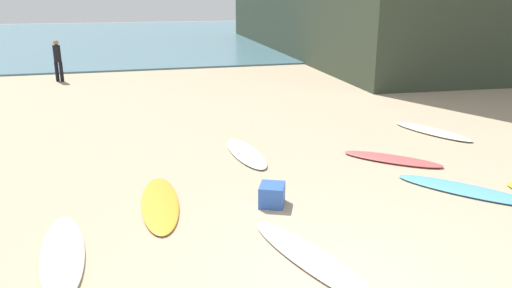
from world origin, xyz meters
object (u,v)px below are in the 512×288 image
object	(u,v)px
surfboard_1	(246,153)
beach_cooler	(272,195)
surfboard_6	(312,259)
beachgoer_near	(58,59)
surfboard_2	(432,131)
surfboard_0	(62,253)
surfboard_5	(392,159)
surfboard_4	(466,190)
surfboard_7	(160,203)

from	to	relation	value
surfboard_1	beach_cooler	size ratio (longest dim) A/B	4.92
surfboard_6	beachgoer_near	distance (m)	16.10
surfboard_2	beachgoer_near	bearing A→B (deg)	-66.91
surfboard_0	surfboard_1	bearing A→B (deg)	-138.75
surfboard_2	surfboard_5	distance (m)	2.64
surfboard_2	beachgoer_near	xyz separation A→B (m)	(-9.59, 10.62, 0.86)
surfboard_0	surfboard_4	xyz separation A→B (m)	(6.59, 0.39, -0.01)
surfboard_4	surfboard_1	bearing A→B (deg)	98.28
surfboard_1	surfboard_4	world-z (taller)	surfboard_1
surfboard_6	surfboard_0	bearing A→B (deg)	-35.13
surfboard_0	beach_cooler	distance (m)	3.26
surfboard_4	surfboard_6	xyz separation A→B (m)	(-3.48, -1.43, 0.00)
surfboard_4	surfboard_7	size ratio (longest dim) A/B	1.03
surfboard_0	beachgoer_near	world-z (taller)	beachgoer_near
surfboard_1	surfboard_6	xyz separation A→B (m)	(-0.31, -4.47, -0.01)
surfboard_0	beachgoer_near	distance (m)	14.51
beachgoer_near	beach_cooler	distance (m)	14.35
surfboard_6	beachgoer_near	world-z (taller)	beachgoer_near
surfboard_0	beach_cooler	world-z (taller)	beach_cooler
surfboard_0	beach_cooler	bearing A→B (deg)	-169.70
surfboard_2	surfboard_7	world-z (taller)	surfboard_2
surfboard_6	surfboard_7	world-z (taller)	surfboard_6
surfboard_6	surfboard_5	bearing A→B (deg)	-150.55
surfboard_0	surfboard_6	xyz separation A→B (m)	(3.11, -1.04, -0.01)
surfboard_7	beachgoer_near	world-z (taller)	beachgoer_near
beachgoer_near	surfboard_6	bearing A→B (deg)	-45.83
surfboard_5	surfboard_7	distance (m)	4.92
surfboard_2	surfboard_4	distance (m)	3.84
surfboard_1	surfboard_4	xyz separation A→B (m)	(3.17, -3.05, -0.01)
surfboard_2	surfboard_4	size ratio (longest dim) A/B	0.91
surfboard_1	beach_cooler	world-z (taller)	beach_cooler
surfboard_6	beach_cooler	size ratio (longest dim) A/B	5.60
surfboard_2	beach_cooler	distance (m)	5.99
surfboard_2	beachgoer_near	world-z (taller)	beachgoer_near
surfboard_5	surfboard_6	bearing A→B (deg)	0.65
beachgoer_near	surfboard_1	bearing A→B (deg)	-38.54
surfboard_7	surfboard_1	bearing A→B (deg)	-129.71
surfboard_0	surfboard_6	bearing A→B (deg)	157.67
surfboard_1	surfboard_5	size ratio (longest dim) A/B	1.08
surfboard_5	surfboard_7	size ratio (longest dim) A/B	0.88
surfboard_0	surfboard_5	xyz separation A→B (m)	(6.23, 2.21, -0.00)
surfboard_2	beach_cooler	size ratio (longest dim) A/B	4.88
surfboard_0	surfboard_6	world-z (taller)	surfboard_0
surfboard_0	surfboard_7	size ratio (longest dim) A/B	1.00
surfboard_1	beachgoer_near	world-z (taller)	beachgoer_near
surfboard_1	surfboard_7	distance (m)	2.95
surfboard_6	beachgoer_near	size ratio (longest dim) A/B	1.54
beachgoer_near	surfboard_0	bearing A→B (deg)	-56.60
surfboard_4	surfboard_7	world-z (taller)	surfboard_4
surfboard_2	surfboard_5	xyz separation A→B (m)	(-2.10, -1.60, -0.00)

